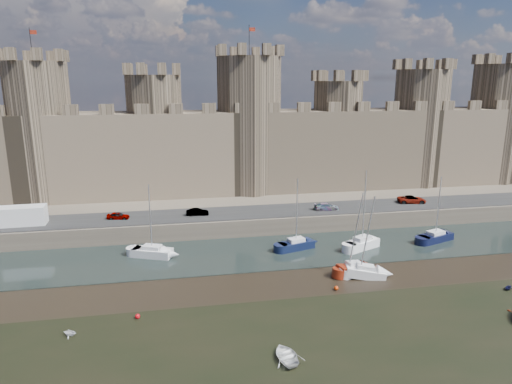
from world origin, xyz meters
TOP-DOWN VIEW (x-y plane):
  - ground at (0.00, 0.00)m, footprint 160.00×160.00m
  - water_channel at (0.00, 24.00)m, footprint 160.00×12.00m
  - quay at (0.00, 60.00)m, footprint 160.00×60.00m
  - road at (0.00, 34.00)m, footprint 160.00×7.00m
  - castle at (-0.64, 48.00)m, footprint 108.50×11.00m
  - car_0 at (-19.31, 33.97)m, footprint 3.26×1.73m
  - car_1 at (-8.13, 33.77)m, footprint 3.29×1.30m
  - car_2 at (11.30, 33.11)m, footprint 3.84×1.77m
  - car_3 at (26.05, 34.41)m, footprint 4.76×2.85m
  - van at (-31.76, 33.50)m, footprint 6.15×2.63m
  - sailboat_0 at (-14.37, 25.04)m, footprint 5.37×3.69m
  - sailboat_1 at (4.20, 24.32)m, footprint 5.07×3.11m
  - sailboat_2 at (12.85, 22.97)m, footprint 5.21×3.75m
  - sailboat_3 at (24.00, 23.83)m, footprint 5.57×3.61m
  - sailboat_4 at (8.69, 15.54)m, footprint 4.43×2.63m
  - sailboat_5 at (9.62, 14.50)m, footprint 4.70×2.64m
  - dinghy_2 at (-2.97, 0.94)m, footprint 2.73×3.54m
  - dinghy_3 at (-20.81, 7.68)m, footprint 1.51×1.41m
  - dinghy_7 at (23.37, 8.73)m, footprint 1.49×1.42m
  - buoy_1 at (-15.18, 9.70)m, footprint 0.48×0.48m
  - buoy_3 at (5.27, 12.00)m, footprint 0.48×0.48m

SIDE VIEW (x-z plane):
  - ground at x=0.00m, z-range 0.00..0.00m
  - water_channel at x=0.00m, z-range 0.00..0.08m
  - buoy_3 at x=5.27m, z-range 0.00..0.48m
  - buoy_1 at x=-15.18m, z-range 0.00..0.48m
  - dinghy_7 at x=23.37m, z-range 0.00..0.61m
  - dinghy_3 at x=-20.81m, z-range 0.00..0.64m
  - dinghy_2 at x=-2.97m, z-range 0.00..0.68m
  - sailboat_5 at x=9.62m, z-range -4.08..5.48m
  - sailboat_4 at x=8.69m, z-range -4.14..5.58m
  - sailboat_3 at x=24.00m, z-range -3.83..5.28m
  - sailboat_0 at x=-14.37m, z-range -3.93..5.42m
  - sailboat_1 at x=4.20m, z-range -3.99..5.52m
  - sailboat_2 at x=12.85m, z-range -4.42..6.08m
  - quay at x=0.00m, z-range 0.00..2.50m
  - road at x=0.00m, z-range 2.50..2.60m
  - car_0 at x=-19.31m, z-range 2.50..3.56m
  - car_1 at x=-8.13m, z-range 2.50..3.57m
  - car_2 at x=11.30m, z-range 2.50..3.59m
  - car_3 at x=26.05m, z-range 2.50..3.74m
  - van at x=-31.76m, z-range 2.50..5.15m
  - castle at x=-0.64m, z-range -2.83..26.17m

